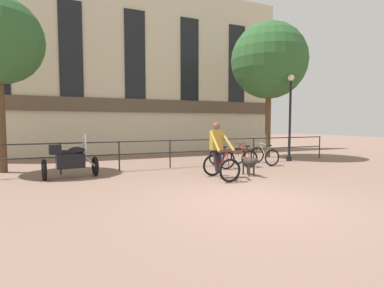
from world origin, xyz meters
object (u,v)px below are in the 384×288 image
street_lamp (290,112)px  dog (249,162)px  parked_bicycle_mid_left (244,157)px  parked_bicycle_mid_right (264,156)px  parked_motorcycle (70,160)px  cyclist_with_bike (219,153)px  parked_bicycle_near_lamp (221,158)px

street_lamp → dog: bearing=-147.6°
dog → parked_bicycle_mid_left: bearing=66.5°
parked_bicycle_mid_left → street_lamp: size_ratio=0.32×
parked_bicycle_mid_right → parked_motorcycle: bearing=4.1°
parked_motorcycle → dog: bearing=-115.5°
parked_bicycle_mid_left → street_lamp: 3.22m
cyclist_with_bike → parked_bicycle_mid_right: size_ratio=1.48×
dog → parked_bicycle_near_lamp: (0.06, 1.92, -0.07)m
parked_motorcycle → parked_bicycle_mid_left: (6.30, 0.09, -0.20)m
dog → parked_bicycle_mid_left: parked_bicycle_mid_left is taller
parked_bicycle_near_lamp → parked_bicycle_mid_left: 0.99m
parked_bicycle_near_lamp → parked_bicycle_mid_left: bearing=-171.1°
cyclist_with_bike → dog: cyclist_with_bike is taller
dog → parked_bicycle_mid_left: 2.19m
dog → parked_bicycle_near_lamp: size_ratio=0.84×
parked_bicycle_near_lamp → parked_bicycle_mid_left: same height
cyclist_with_bike → parked_bicycle_mid_left: size_ratio=1.42×
cyclist_with_bike → parked_bicycle_near_lamp: cyclist_with_bike is taller
cyclist_with_bike → street_lamp: (4.82, 2.35, 1.37)m
dog → parked_motorcycle: (-5.25, 1.83, 0.14)m
dog → parked_bicycle_near_lamp: parked_bicycle_near_lamp is taller
dog → parked_motorcycle: 5.56m
parked_bicycle_mid_left → street_lamp: bearing=-162.2°
cyclist_with_bike → parked_bicycle_mid_left: cyclist_with_bike is taller
parked_bicycle_mid_left → cyclist_with_bike: bearing=50.3°
cyclist_with_bike → parked_motorcycle: bearing=157.6°
parked_bicycle_near_lamp → parked_bicycle_mid_left: size_ratio=1.00×
dog → street_lamp: bearing=37.6°
cyclist_with_bike → parked_bicycle_near_lamp: bearing=60.1°
cyclist_with_bike → parked_bicycle_mid_left: bearing=43.1°
parked_motorcycle → cyclist_with_bike: bearing=-120.2°
parked_bicycle_mid_right → parked_bicycle_near_lamp: bearing=3.4°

